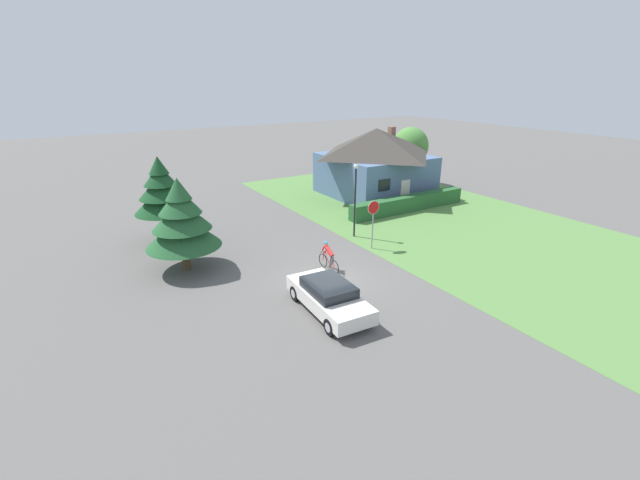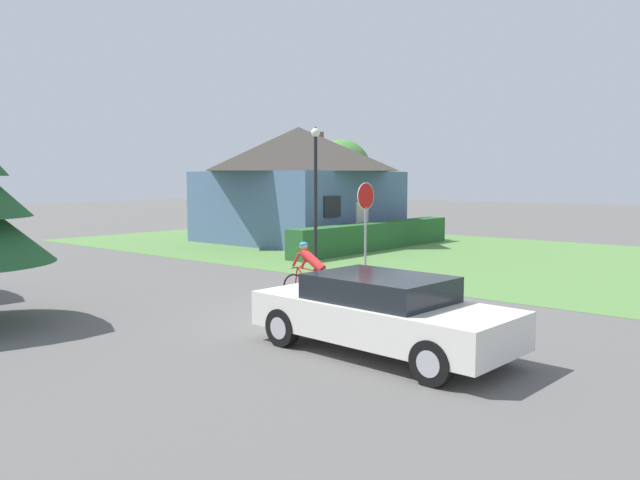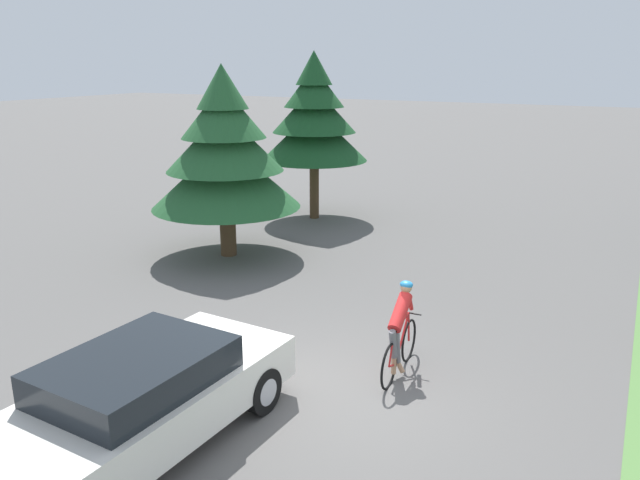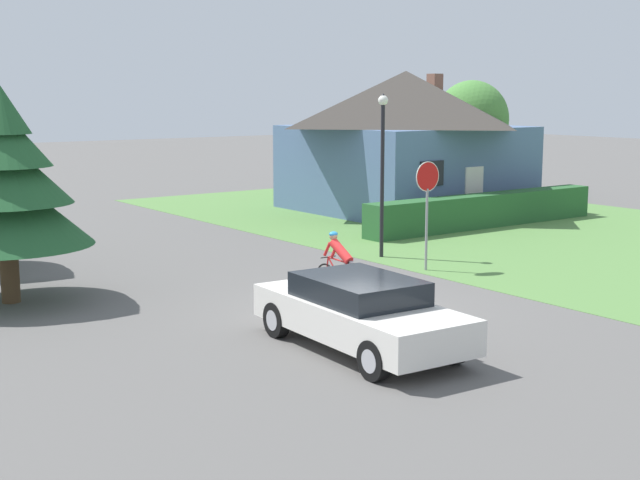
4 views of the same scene
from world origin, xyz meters
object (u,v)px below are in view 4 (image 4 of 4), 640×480
Objects in this scene: stop_sign at (427,192)px; conifer_tall_near at (5,184)px; cyclist at (341,266)px; cottage_house at (405,138)px; deciduous_tree_right at (471,120)px; street_lamp at (382,156)px; sedan_left_lane at (360,312)px.

conifer_tall_near reaches higher than stop_sign.
stop_sign is (3.81, 1.22, 1.36)m from cyclist.
cottage_house reaches higher than conifer_tall_near.
deciduous_tree_right is at bearing -56.37° from cyclist.
deciduous_tree_right is at bearing 19.85° from conifer_tall_near.
stop_sign is 0.56× the size of deciduous_tree_right.
cottage_house is at bearing 45.11° from street_lamp.
sedan_left_lane is 2.68× the size of cyclist.
street_lamp is at bearing -134.99° from cottage_house.
cyclist is 21.14m from deciduous_tree_right.
sedan_left_lane is at bearing 38.98° from stop_sign.
deciduous_tree_right is (23.20, 8.38, 0.82)m from conifer_tall_near.
sedan_left_lane is 0.91× the size of deciduous_tree_right.
cottage_house reaches higher than street_lamp.
cyclist is at bearing -136.75° from cottage_house.
conifer_tall_near is 0.93× the size of deciduous_tree_right.
cyclist is at bearing -29.55° from sedan_left_lane.
cottage_house is 2.85× the size of stop_sign.
stop_sign is (-7.93, -9.86, -0.79)m from cottage_house.
street_lamp reaches higher than sedan_left_lane.
sedan_left_lane is (-14.02, -14.65, -2.18)m from cottage_house.
cottage_house is at bearing -127.99° from stop_sign.
sedan_left_lane is at bearing 144.70° from cyclist.
street_lamp is 10.46m from conifer_tall_near.
street_lamp reaches higher than cyclist.
conifer_tall_near is at bearing 30.96° from sedan_left_lane.
street_lamp is 0.96× the size of conifer_tall_near.
sedan_left_lane is 1.63× the size of stop_sign.
conifer_tall_near reaches higher than sedan_left_lane.
stop_sign is (6.09, 4.79, 1.39)m from sedan_left_lane.
cottage_house is at bearing -49.40° from cyclist.
sedan_left_lane is 0.97× the size of conifer_tall_near.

